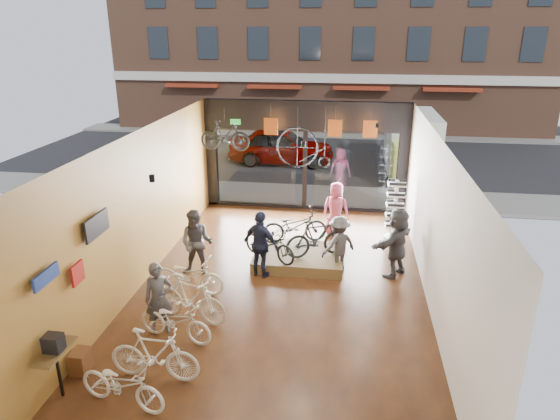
% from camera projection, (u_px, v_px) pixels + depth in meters
% --- Properties ---
extents(ground_plane, '(7.00, 12.00, 0.04)m').
position_uv_depth(ground_plane, '(281.00, 290.00, 12.33)').
color(ground_plane, black).
rests_on(ground_plane, ground).
extents(ceiling, '(7.00, 12.00, 0.04)m').
position_uv_depth(ceiling, '(281.00, 137.00, 11.00)').
color(ceiling, black).
rests_on(ceiling, ground).
extents(wall_left, '(0.04, 12.00, 3.80)m').
position_uv_depth(wall_left, '(138.00, 211.00, 12.13)').
color(wall_left, '#A57C29').
rests_on(wall_left, ground).
extents(wall_right, '(0.04, 12.00, 3.80)m').
position_uv_depth(wall_right, '(436.00, 226.00, 11.20)').
color(wall_right, beige).
rests_on(wall_right, ground).
extents(wall_back, '(7.00, 0.04, 3.80)m').
position_uv_depth(wall_back, '(212.00, 395.00, 6.07)').
color(wall_back, beige).
rests_on(wall_back, ground).
extents(storefront, '(7.00, 0.26, 3.80)m').
position_uv_depth(storefront, '(305.00, 156.00, 17.24)').
color(storefront, black).
rests_on(storefront, ground).
extents(exit_sign, '(0.35, 0.06, 0.18)m').
position_uv_depth(exit_sign, '(236.00, 122.00, 17.05)').
color(exit_sign, '#198C26').
rests_on(exit_sign, storefront).
extents(street_road, '(30.00, 18.00, 0.02)m').
position_uv_depth(street_road, '(321.00, 150.00, 26.26)').
color(street_road, black).
rests_on(street_road, ground).
extents(sidewalk_near, '(30.00, 2.40, 0.12)m').
position_uv_depth(sidewalk_near, '(307.00, 196.00, 18.99)').
color(sidewalk_near, slate).
rests_on(sidewalk_near, ground).
extents(sidewalk_far, '(30.00, 2.00, 0.12)m').
position_uv_depth(sidewalk_far, '(325.00, 134.00, 29.95)').
color(sidewalk_far, slate).
rests_on(sidewalk_far, ground).
extents(opposite_building, '(26.00, 5.00, 14.00)m').
position_uv_depth(opposite_building, '(331.00, 11.00, 29.87)').
color(opposite_building, brown).
rests_on(opposite_building, ground).
extents(street_car, '(4.90, 1.97, 1.67)m').
position_uv_depth(street_car, '(281.00, 146.00, 23.40)').
color(street_car, gray).
rests_on(street_car, street_road).
extents(box_truck, '(2.12, 6.35, 2.50)m').
position_uv_depth(box_truck, '(414.00, 146.00, 21.54)').
color(box_truck, silver).
rests_on(box_truck, street_road).
extents(floor_bike_0, '(1.75, 0.93, 0.87)m').
position_uv_depth(floor_bike_0, '(122.00, 384.00, 8.42)').
color(floor_bike_0, beige).
rests_on(floor_bike_0, ground_plane).
extents(floor_bike_1, '(1.73, 0.54, 1.03)m').
position_uv_depth(floor_bike_1, '(154.00, 355.00, 9.05)').
color(floor_bike_1, beige).
rests_on(floor_bike_1, ground_plane).
extents(floor_bike_2, '(1.75, 0.95, 0.87)m').
position_uv_depth(floor_bike_2, '(175.00, 321.00, 10.23)').
color(floor_bike_2, beige).
rests_on(floor_bike_2, ground_plane).
extents(floor_bike_3, '(1.86, 0.99, 1.08)m').
position_uv_depth(floor_bike_3, '(191.00, 298.00, 10.88)').
color(floor_bike_3, beige).
rests_on(floor_bike_3, ground_plane).
extents(floor_bike_4, '(1.81, 0.75, 0.93)m').
position_uv_depth(floor_bike_4, '(189.00, 275.00, 12.05)').
color(floor_bike_4, beige).
rests_on(floor_bike_4, ground_plane).
extents(display_platform, '(2.40, 1.80, 0.30)m').
position_uv_depth(display_platform, '(299.00, 257.00, 13.70)').
color(display_platform, brown).
rests_on(display_platform, ground_plane).
extents(display_bike_left, '(1.75, 1.40, 0.89)m').
position_uv_depth(display_bike_left, '(269.00, 243.00, 13.13)').
color(display_bike_left, black).
rests_on(display_bike_left, display_platform).
extents(display_bike_mid, '(1.79, 1.17, 1.05)m').
position_uv_depth(display_bike_mid, '(317.00, 238.00, 13.26)').
color(display_bike_mid, black).
rests_on(display_bike_mid, display_platform).
extents(display_bike_right, '(1.97, 1.18, 0.98)m').
position_uv_depth(display_bike_right, '(294.00, 226.00, 14.15)').
color(display_bike_right, black).
rests_on(display_bike_right, display_platform).
extents(customer_0, '(0.69, 0.60, 1.59)m').
position_uv_depth(customer_0, '(159.00, 298.00, 10.37)').
color(customer_0, '#3F3F44').
rests_on(customer_0, ground_plane).
extents(customer_1, '(0.87, 0.68, 1.78)m').
position_uv_depth(customer_1, '(197.00, 243.00, 12.78)').
color(customer_1, '#3F3F44').
rests_on(customer_1, ground_plane).
extents(customer_2, '(1.13, 0.86, 1.78)m').
position_uv_depth(customer_2, '(261.00, 245.00, 12.70)').
color(customer_2, '#161C33').
rests_on(customer_2, ground_plane).
extents(customer_3, '(1.14, 1.05, 1.54)m').
position_uv_depth(customer_3, '(339.00, 244.00, 13.02)').
color(customer_3, '#3F3F44').
rests_on(customer_3, ground_plane).
extents(customer_4, '(0.93, 0.71, 1.69)m').
position_uv_depth(customer_4, '(336.00, 209.00, 15.29)').
color(customer_4, '#CC4C72').
rests_on(customer_4, ground_plane).
extents(customer_5, '(1.40, 1.71, 1.83)m').
position_uv_depth(customer_5, '(397.00, 242.00, 12.77)').
color(customer_5, '#3F3F44').
rests_on(customer_5, ground_plane).
extents(sunglasses_rack, '(0.56, 0.46, 1.87)m').
position_uv_depth(sunglasses_rack, '(395.00, 210.00, 14.94)').
color(sunglasses_rack, white).
rests_on(sunglasses_rack, ground_plane).
extents(wall_merch, '(0.40, 2.40, 2.60)m').
position_uv_depth(wall_merch, '(70.00, 308.00, 9.07)').
color(wall_merch, navy).
rests_on(wall_merch, wall_left).
extents(penny_farthing, '(1.63, 0.06, 1.30)m').
position_uv_depth(penny_farthing, '(306.00, 149.00, 15.62)').
color(penny_farthing, black).
rests_on(penny_farthing, ceiling).
extents(hung_bike, '(1.60, 0.52, 0.95)m').
position_uv_depth(hung_bike, '(225.00, 135.00, 15.52)').
color(hung_bike, black).
rests_on(hung_bike, ceiling).
extents(jersey_left, '(0.45, 0.03, 0.55)m').
position_uv_depth(jersey_left, '(271.00, 126.00, 16.24)').
color(jersey_left, '#CC5919').
rests_on(jersey_left, ceiling).
extents(jersey_mid, '(0.45, 0.03, 0.55)m').
position_uv_depth(jersey_mid, '(335.00, 128.00, 15.96)').
color(jersey_mid, '#CC5919').
rests_on(jersey_mid, ceiling).
extents(jersey_right, '(0.45, 0.03, 0.55)m').
position_uv_depth(jersey_right, '(370.00, 129.00, 15.81)').
color(jersey_right, '#CC5919').
rests_on(jersey_right, ceiling).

